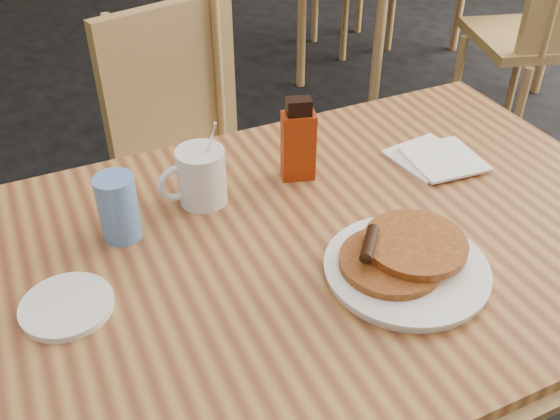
{
  "coord_description": "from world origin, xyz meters",
  "views": [
    {
      "loc": [
        -0.46,
        -0.74,
        1.45
      ],
      "look_at": [
        -0.06,
        0.03,
        0.8
      ],
      "focal_mm": 40.0,
      "sensor_mm": 36.0,
      "label": 1
    }
  ],
  "objects_px": {
    "chair_main_far": "(188,144)",
    "syrup_bottle": "(298,142)",
    "coffee_mug": "(200,176)",
    "chair_neighbor_near": "(557,18)",
    "main_table": "(325,253)",
    "pancake_plate": "(405,263)",
    "blue_tumbler": "(118,208)"
  },
  "relations": [
    {
      "from": "main_table",
      "to": "blue_tumbler",
      "type": "height_order",
      "value": "blue_tumbler"
    },
    {
      "from": "coffee_mug",
      "to": "blue_tumbler",
      "type": "distance_m",
      "value": 0.17
    },
    {
      "from": "chair_main_far",
      "to": "syrup_bottle",
      "type": "bearing_deg",
      "value": -96.83
    },
    {
      "from": "coffee_mug",
      "to": "syrup_bottle",
      "type": "bearing_deg",
      "value": -3.29
    },
    {
      "from": "pancake_plate",
      "to": "syrup_bottle",
      "type": "xyz_separation_m",
      "value": [
        -0.01,
        0.33,
        0.06
      ]
    },
    {
      "from": "coffee_mug",
      "to": "blue_tumbler",
      "type": "relative_size",
      "value": 1.41
    },
    {
      "from": "syrup_bottle",
      "to": "coffee_mug",
      "type": "bearing_deg",
      "value": -164.23
    },
    {
      "from": "syrup_bottle",
      "to": "blue_tumbler",
      "type": "bearing_deg",
      "value": -157.64
    },
    {
      "from": "pancake_plate",
      "to": "chair_main_far",
      "type": "bearing_deg",
      "value": 93.48
    },
    {
      "from": "chair_main_far",
      "to": "pancake_plate",
      "type": "relative_size",
      "value": 3.37
    },
    {
      "from": "coffee_mug",
      "to": "chair_main_far",
      "type": "bearing_deg",
      "value": 73.58
    },
    {
      "from": "chair_neighbor_near",
      "to": "coffee_mug",
      "type": "bearing_deg",
      "value": -138.55
    },
    {
      "from": "main_table",
      "to": "coffee_mug",
      "type": "height_order",
      "value": "coffee_mug"
    },
    {
      "from": "coffee_mug",
      "to": "syrup_bottle",
      "type": "distance_m",
      "value": 0.2
    },
    {
      "from": "main_table",
      "to": "pancake_plate",
      "type": "relative_size",
      "value": 4.9
    },
    {
      "from": "syrup_bottle",
      "to": "main_table",
      "type": "bearing_deg",
      "value": -85.14
    },
    {
      "from": "pancake_plate",
      "to": "coffee_mug",
      "type": "relative_size",
      "value": 1.57
    },
    {
      "from": "pancake_plate",
      "to": "blue_tumbler",
      "type": "distance_m",
      "value": 0.49
    },
    {
      "from": "main_table",
      "to": "pancake_plate",
      "type": "distance_m",
      "value": 0.17
    },
    {
      "from": "pancake_plate",
      "to": "coffee_mug",
      "type": "distance_m",
      "value": 0.41
    },
    {
      "from": "chair_neighbor_near",
      "to": "pancake_plate",
      "type": "height_order",
      "value": "chair_neighbor_near"
    },
    {
      "from": "blue_tumbler",
      "to": "chair_neighbor_near",
      "type": "bearing_deg",
      "value": 20.42
    },
    {
      "from": "main_table",
      "to": "chair_neighbor_near",
      "type": "xyz_separation_m",
      "value": [
        1.6,
        0.88,
        -0.11
      ]
    },
    {
      "from": "chair_main_far",
      "to": "syrup_bottle",
      "type": "xyz_separation_m",
      "value": [
        0.04,
        -0.56,
        0.29
      ]
    },
    {
      "from": "chair_main_far",
      "to": "coffee_mug",
      "type": "bearing_deg",
      "value": -117.56
    },
    {
      "from": "chair_neighbor_near",
      "to": "blue_tumbler",
      "type": "bearing_deg",
      "value": -139.37
    },
    {
      "from": "chair_main_far",
      "to": "chair_neighbor_near",
      "type": "relative_size",
      "value": 0.91
    },
    {
      "from": "chair_neighbor_near",
      "to": "syrup_bottle",
      "type": "distance_m",
      "value": 1.72
    },
    {
      "from": "main_table",
      "to": "coffee_mug",
      "type": "bearing_deg",
      "value": 127.25
    },
    {
      "from": "pancake_plate",
      "to": "coffee_mug",
      "type": "xyz_separation_m",
      "value": [
        -0.22,
        0.34,
        0.04
      ]
    },
    {
      "from": "syrup_bottle",
      "to": "pancake_plate",
      "type": "bearing_deg",
      "value": -68.34
    },
    {
      "from": "main_table",
      "to": "chair_main_far",
      "type": "xyz_separation_m",
      "value": [
        0.01,
        0.75,
        -0.17
      ]
    }
  ]
}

